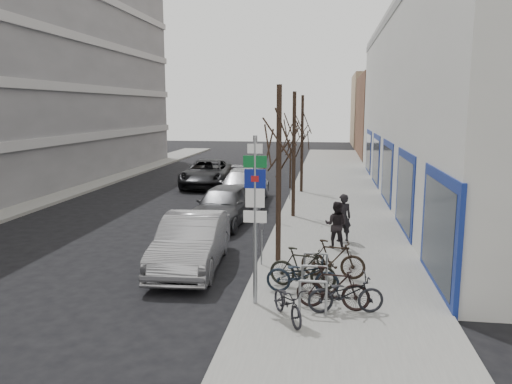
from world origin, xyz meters
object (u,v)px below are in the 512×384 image
(tree_mid, at_px, (294,125))
(bike_far_curb, at_px, (346,290))
(bike_rack, at_px, (314,278))
(tree_far, at_px, (302,121))
(meter_front, at_px, (262,240))
(bike_near_right, at_px, (333,288))
(parked_car_mid, at_px, (224,205))
(meter_back, at_px, (290,185))
(bike_far_inner, at_px, (333,259))
(meter_mid, at_px, (280,205))
(pedestrian_near, at_px, (343,218))
(bike_mid_curb, at_px, (303,272))
(parked_car_back, at_px, (243,186))
(bike_mid_inner, at_px, (303,268))
(pedestrian_far, at_px, (336,224))
(highway_sign_pole, at_px, (255,210))
(parked_car_front, at_px, (191,242))
(lane_car, at_px, (207,173))
(tree_near, at_px, (279,132))

(tree_mid, height_order, bike_far_curb, tree_mid)
(bike_rack, bearing_deg, tree_far, 94.32)
(meter_front, distance_m, bike_far_curb, 4.05)
(bike_near_right, xyz_separation_m, parked_car_mid, (-4.45, 8.73, 0.15))
(meter_back, relative_size, bike_far_inner, 0.70)
(tree_mid, bearing_deg, meter_back, 96.42)
(bike_far_inner, bearing_deg, meter_mid, 25.86)
(bike_far_inner, relative_size, pedestrian_near, 1.06)
(bike_far_inner, xyz_separation_m, parked_car_mid, (-4.47, 6.50, 0.13))
(tree_mid, distance_m, tree_far, 6.50)
(meter_mid, bearing_deg, tree_far, 86.78)
(meter_mid, bearing_deg, bike_mid_curb, -80.06)
(tree_mid, relative_size, meter_back, 4.33)
(bike_far_curb, height_order, parked_car_back, parked_car_back)
(tree_far, xyz_separation_m, meter_back, (-0.45, -2.50, -3.19))
(bike_mid_inner, bearing_deg, bike_near_right, -135.75)
(pedestrian_near, bearing_deg, bike_mid_curb, 61.81)
(pedestrian_near, xyz_separation_m, pedestrian_far, (-0.24, -0.87, -0.05))
(bike_near_right, bearing_deg, bike_far_curb, -112.51)
(bike_rack, distance_m, bike_mid_curb, 0.37)
(highway_sign_pole, xyz_separation_m, parked_car_front, (-2.37, 2.82, -1.64))
(pedestrian_near, height_order, pedestrian_far, pedestrian_near)
(bike_far_inner, bearing_deg, bike_mid_curb, 157.28)
(bike_near_right, height_order, lane_car, lane_car)
(parked_car_mid, bearing_deg, highway_sign_pole, -68.05)
(meter_mid, distance_m, bike_mid_curb, 7.81)
(meter_front, relative_size, bike_mid_curb, 0.68)
(bike_rack, height_order, bike_mid_inner, bike_mid_inner)
(tree_far, bearing_deg, meter_mid, -93.22)
(tree_near, distance_m, tree_far, 13.00)
(highway_sign_pole, relative_size, parked_car_mid, 0.86)
(parked_car_back, height_order, pedestrian_far, pedestrian_far)
(tree_mid, xyz_separation_m, bike_near_right, (1.65, -10.10, -3.43))
(bike_far_curb, distance_m, parked_car_back, 14.54)
(meter_front, xyz_separation_m, bike_far_curb, (2.39, -3.26, -0.23))
(tree_far, distance_m, pedestrian_near, 11.07)
(tree_far, distance_m, parked_car_back, 5.25)
(meter_back, bearing_deg, bike_mid_inner, -84.10)
(meter_mid, distance_m, meter_back, 5.50)
(meter_front, relative_size, parked_car_back, 0.22)
(parked_car_front, bearing_deg, tree_near, 11.17)
(bike_mid_inner, bearing_deg, tree_mid, 18.85)
(bike_far_curb, relative_size, pedestrian_near, 1.03)
(tree_far, relative_size, parked_car_mid, 1.13)
(meter_front, distance_m, parked_car_back, 10.75)
(highway_sign_pole, bearing_deg, meter_front, 94.75)
(bike_rack, distance_m, bike_far_inner, 1.60)
(meter_mid, relative_size, parked_car_front, 0.26)
(parked_car_mid, bearing_deg, parked_car_back, 95.20)
(meter_front, xyz_separation_m, parked_car_back, (-2.35, 10.49, -0.07))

